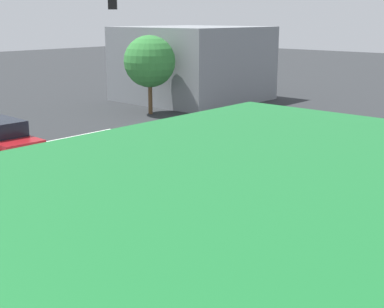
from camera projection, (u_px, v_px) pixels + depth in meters
ground_plane at (192, 188)px, 19.13m from camera, size 150.10×150.10×0.00m
crosswalk_markings at (79, 157)px, 23.38m from camera, size 9.53×7.25×0.01m
car_1 at (92, 218)px, 14.25m from camera, size 4.84×2.14×1.64m
car_4 at (1, 138)px, 23.75m from camera, size 2.21×4.31×1.51m
car_5 at (323, 149)px, 21.62m from camera, size 4.25×2.24×1.64m
corner_building at (193, 64)px, 38.78m from camera, size 8.85×8.85×5.24m
tree_corner_c at (150, 62)px, 32.85m from camera, size 3.19×3.19×4.86m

